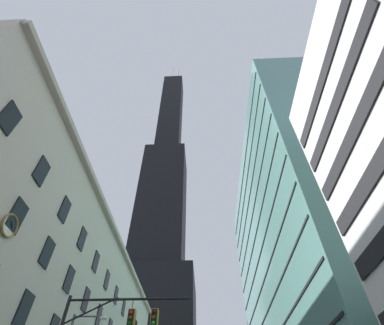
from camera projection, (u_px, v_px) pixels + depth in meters
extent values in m
cube|color=#B2A893|center=(119.00, 241.00, 40.61)|extent=(0.70, 60.05, 0.60)
cube|color=black|center=(24.00, 309.00, 19.04)|extent=(0.14, 1.40, 2.20)
cube|color=black|center=(17.00, 216.00, 18.60)|extent=(0.14, 1.40, 2.20)
cube|color=black|center=(47.00, 252.00, 22.06)|extent=(0.14, 1.40, 2.20)
cube|color=black|center=(69.00, 279.00, 25.53)|extent=(0.14, 1.40, 2.20)
cube|color=black|center=(86.00, 300.00, 28.99)|extent=(0.14, 1.40, 2.20)
cube|color=black|center=(99.00, 316.00, 32.45)|extent=(0.14, 1.40, 2.20)
cube|color=black|center=(10.00, 118.00, 18.17)|extent=(0.14, 1.40, 2.20)
cube|color=black|center=(41.00, 171.00, 21.63)|extent=(0.14, 1.40, 2.20)
cube|color=black|center=(65.00, 210.00, 25.09)|extent=(0.14, 1.40, 2.20)
cube|color=black|center=(82.00, 239.00, 28.55)|extent=(0.14, 1.40, 2.20)
cube|color=black|center=(96.00, 262.00, 32.02)|extent=(0.14, 1.40, 2.20)
cube|color=black|center=(107.00, 280.00, 35.48)|extent=(0.14, 1.40, 2.20)
cube|color=black|center=(116.00, 295.00, 38.94)|extent=(0.14, 1.40, 2.20)
cube|color=black|center=(124.00, 308.00, 42.40)|extent=(0.14, 1.40, 2.20)
cube|color=black|center=(130.00, 319.00, 45.86)|extent=(0.14, 1.40, 2.20)
torus|color=olive|center=(10.00, 225.00, 17.80)|extent=(0.14, 1.57, 1.57)
cylinder|color=silver|center=(9.00, 225.00, 17.80)|extent=(0.05, 1.35, 1.35)
cube|color=black|center=(12.00, 225.00, 17.97)|extent=(0.03, 0.36, 0.31)
cube|color=black|center=(10.00, 221.00, 17.80)|extent=(0.03, 0.47, 0.47)
cube|color=black|center=(162.00, 208.00, 123.10)|extent=(19.89, 19.89, 64.26)
cube|color=black|center=(171.00, 115.00, 175.22)|extent=(12.79, 12.79, 80.32)
cylinder|color=silver|center=(172.00, 76.00, 213.71)|extent=(1.20, 1.20, 26.25)
cylinder|color=silver|center=(178.00, 76.00, 213.56)|extent=(1.20, 1.20, 26.25)
cube|color=black|center=(379.00, 164.00, 14.67)|extent=(0.16, 12.55, 1.10)
cube|color=black|center=(355.00, 129.00, 16.84)|extent=(0.16, 12.55, 1.10)
cube|color=black|center=(336.00, 103.00, 19.00)|extent=(0.16, 12.55, 1.10)
cube|color=black|center=(322.00, 82.00, 21.16)|extent=(0.16, 12.55, 1.10)
cube|color=slate|center=(312.00, 260.00, 47.06)|extent=(17.94, 49.82, 47.88)
cube|color=black|center=(268.00, 311.00, 41.61)|extent=(0.12, 48.82, 0.24)
cube|color=black|center=(263.00, 284.00, 44.49)|extent=(0.12, 48.82, 0.24)
cube|color=black|center=(259.00, 260.00, 47.37)|extent=(0.12, 48.82, 0.24)
cube|color=black|center=(255.00, 240.00, 50.26)|extent=(0.12, 48.82, 0.24)
cube|color=black|center=(251.00, 221.00, 53.14)|extent=(0.12, 48.82, 0.24)
cube|color=black|center=(248.00, 204.00, 56.03)|extent=(0.12, 48.82, 0.24)
cube|color=black|center=(246.00, 189.00, 58.91)|extent=(0.12, 48.82, 0.24)
cube|color=black|center=(243.00, 176.00, 61.79)|extent=(0.12, 48.82, 0.24)
cylinder|color=black|center=(130.00, 299.00, 16.41)|extent=(7.25, 0.14, 0.14)
cylinder|color=black|center=(91.00, 311.00, 16.04)|extent=(2.98, 0.10, 1.51)
cylinder|color=black|center=(133.00, 305.00, 16.19)|extent=(0.04, 0.04, 0.60)
cube|color=black|center=(131.00, 319.00, 15.64)|extent=(0.30, 0.30, 0.90)
cube|color=olive|center=(131.00, 320.00, 15.76)|extent=(0.40, 0.40, 1.04)
sphere|color=red|center=(131.00, 312.00, 15.74)|extent=(0.20, 0.20, 0.20)
sphere|color=#4B3A08|center=(130.00, 318.00, 15.53)|extent=(0.20, 0.20, 0.20)
sphere|color=#083D10|center=(129.00, 323.00, 15.33)|extent=(0.20, 0.20, 0.20)
cylinder|color=black|center=(155.00, 304.00, 16.15)|extent=(0.04, 0.04, 0.60)
cube|color=black|center=(154.00, 318.00, 15.61)|extent=(0.30, 0.30, 0.90)
cube|color=olive|center=(155.00, 319.00, 15.72)|extent=(0.40, 0.40, 1.04)
sphere|color=#450808|center=(154.00, 312.00, 15.70)|extent=(0.20, 0.20, 0.20)
sphere|color=#4B3A08|center=(154.00, 317.00, 15.49)|extent=(0.20, 0.20, 0.20)
sphere|color=green|center=(153.00, 323.00, 15.29)|extent=(0.20, 0.20, 0.20)
cylinder|color=#47474C|center=(89.00, 316.00, 19.79)|extent=(2.12, 0.10, 0.10)
ellipsoid|color=#EFE5C6|center=(103.00, 318.00, 19.68)|extent=(0.56, 0.32, 0.24)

